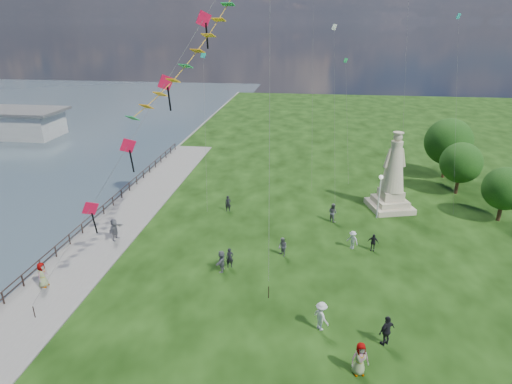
# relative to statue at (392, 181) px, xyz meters

# --- Properties ---
(waterfront) EXTENTS (200.00, 200.00, 1.51)m
(waterfront) POSITION_rel_statue_xyz_m (-25.90, -10.05, -2.95)
(waterfront) COLOR #384654
(waterfront) RESTS_ON ground
(statue) EXTENTS (4.63, 4.63, 7.63)m
(statue) POSITION_rel_statue_xyz_m (0.00, 0.00, 0.00)
(statue) COLOR #BDB18F
(statue) RESTS_ON ground
(lamppost) EXTENTS (0.39, 0.39, 4.21)m
(lamppost) POSITION_rel_statue_xyz_m (-1.48, -2.30, 0.16)
(lamppost) COLOR silver
(lamppost) RESTS_ON ground
(tree_row) EXTENTS (6.47, 16.16, 6.96)m
(tree_row) POSITION_rel_statue_xyz_m (8.02, 6.39, 0.95)
(tree_row) COLOR #382314
(tree_row) RESTS_ON ground
(person_0) EXTENTS (0.65, 0.54, 1.54)m
(person_0) POSITION_rel_statue_xyz_m (-13.41, -12.58, -2.11)
(person_0) COLOR black
(person_0) RESTS_ON ground
(person_1) EXTENTS (0.84, 0.87, 1.54)m
(person_1) POSITION_rel_statue_xyz_m (-9.67, -10.43, -2.11)
(person_1) COLOR #595960
(person_1) RESTS_ON ground
(person_2) EXTENTS (1.24, 1.31, 1.85)m
(person_2) POSITION_rel_statue_xyz_m (-6.79, -18.67, -1.96)
(person_2) COLOR silver
(person_2) RESTS_ON ground
(person_3) EXTENTS (1.23, 1.13, 1.90)m
(person_3) POSITION_rel_statue_xyz_m (-3.16, -19.50, -1.93)
(person_3) COLOR black
(person_3) RESTS_ON ground
(person_4) EXTENTS (1.05, 0.79, 1.91)m
(person_4) POSITION_rel_statue_xyz_m (-4.85, -21.90, -1.93)
(person_4) COLOR #595960
(person_4) RESTS_ON ground
(person_5) EXTENTS (1.03, 1.83, 1.86)m
(person_5) POSITION_rel_statue_xyz_m (-23.64, -9.74, -1.95)
(person_5) COLOR #595960
(person_5) RESTS_ON ground
(person_6) EXTENTS (0.65, 0.51, 1.56)m
(person_6) POSITION_rel_statue_xyz_m (-15.48, -2.65, -2.10)
(person_6) COLOR black
(person_6) RESTS_ON ground
(person_7) EXTENTS (0.97, 0.97, 1.75)m
(person_7) POSITION_rel_statue_xyz_m (-5.62, -3.60, -2.01)
(person_7) COLOR #595960
(person_7) RESTS_ON ground
(person_8) EXTENTS (1.10, 1.01, 1.54)m
(person_8) POSITION_rel_statue_xyz_m (-4.21, -8.53, -2.11)
(person_8) COLOR silver
(person_8) RESTS_ON ground
(person_9) EXTENTS (0.92, 0.60, 1.45)m
(person_9) POSITION_rel_statue_xyz_m (-2.61, -8.63, -2.16)
(person_9) COLOR black
(person_9) RESTS_ON ground
(person_10) EXTENTS (0.60, 0.92, 1.81)m
(person_10) POSITION_rel_statue_xyz_m (-25.55, -16.85, -1.97)
(person_10) COLOR #595960
(person_10) RESTS_ON ground
(person_11) EXTENTS (0.75, 1.57, 1.66)m
(person_11) POSITION_rel_statue_xyz_m (-13.91, -13.19, -2.05)
(person_11) COLOR #595960
(person_11) RESTS_ON ground
(red_kite_train) EXTENTS (12.11, 9.35, 21.19)m
(red_kite_train) POSITION_rel_statue_xyz_m (-16.90, -14.46, 10.22)
(red_kite_train) COLOR black
(red_kite_train) RESTS_ON ground
(small_kites) EXTENTS (24.56, 14.71, 24.16)m
(small_kites) POSITION_rel_statue_xyz_m (-5.12, 4.36, 11.51)
(small_kites) COLOR #1CADA9
(small_kites) RESTS_ON ground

